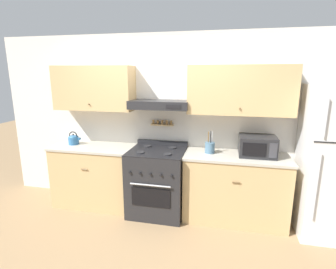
% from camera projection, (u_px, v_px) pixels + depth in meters
% --- Properties ---
extents(ground_plane, '(16.00, 16.00, 0.00)m').
position_uv_depth(ground_plane, '(153.00, 221.00, 3.62)').
color(ground_plane, '#937551').
extents(wall_back, '(5.20, 0.46, 2.55)m').
position_uv_depth(wall_back, '(165.00, 111.00, 3.83)').
color(wall_back, silver).
rests_on(wall_back, ground_plane).
extents(counter_left, '(1.22, 0.62, 0.93)m').
position_uv_depth(counter_left, '(95.00, 175.00, 4.03)').
color(counter_left, tan).
rests_on(counter_left, ground_plane).
extents(counter_right, '(1.38, 0.62, 0.93)m').
position_uv_depth(counter_right, '(235.00, 188.00, 3.58)').
color(counter_right, tan).
rests_on(counter_right, ground_plane).
extents(stove_range, '(0.78, 0.71, 1.00)m').
position_uv_depth(stove_range, '(157.00, 182.00, 3.76)').
color(stove_range, '#232326').
rests_on(stove_range, ground_plane).
extents(refrigerator, '(0.74, 0.73, 1.87)m').
position_uv_depth(refrigerator, '(335.00, 163.00, 3.17)').
color(refrigerator, white).
rests_on(refrigerator, ground_plane).
extents(tea_kettle, '(0.20, 0.16, 0.20)m').
position_uv_depth(tea_kettle, '(74.00, 139.00, 4.00)').
color(tea_kettle, teal).
rests_on(tea_kettle, counter_left).
extents(microwave, '(0.47, 0.38, 0.26)m').
position_uv_depth(microwave, '(257.00, 146.00, 3.44)').
color(microwave, '#232326').
rests_on(microwave, counter_right).
extents(utensil_crock, '(0.13, 0.13, 0.30)m').
position_uv_depth(utensil_crock, '(210.00, 147.00, 3.57)').
color(utensil_crock, slate).
rests_on(utensil_crock, counter_right).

